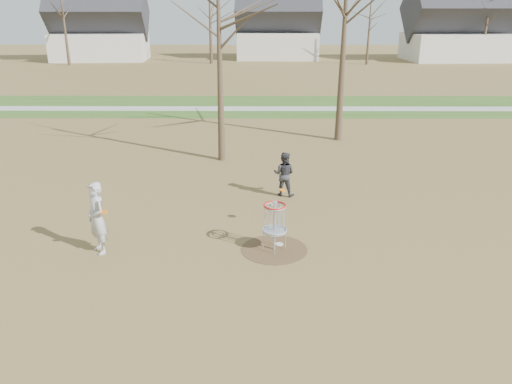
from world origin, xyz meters
TOP-DOWN VIEW (x-y plane):
  - ground at (0.00, 0.00)m, footprint 160.00×160.00m
  - green_band at (0.00, 21.00)m, footprint 160.00×8.00m
  - footpath at (0.00, 20.00)m, footprint 160.00×1.50m
  - dirt_circle at (0.00, 0.00)m, footprint 1.80×1.80m
  - player_standing at (-4.65, -0.16)m, footprint 0.81×0.84m
  - player_throwing at (0.45, 4.16)m, footprint 0.89×0.78m
  - disc_grounded at (0.15, 0.28)m, footprint 0.22×0.22m
  - discs_in_play at (-1.95, 0.56)m, footprint 4.88×1.94m
  - disc_golf_basket at (0.00, 0.00)m, footprint 0.64×0.64m
  - bare_trees at (1.78, 35.79)m, footprint 52.62×44.98m
  - houses_row at (4.32, 52.56)m, footprint 56.51×10.01m

SIDE VIEW (x-z plane):
  - ground at x=0.00m, z-range 0.00..0.00m
  - green_band at x=0.00m, z-range 0.00..0.01m
  - dirt_circle at x=0.00m, z-range 0.00..0.01m
  - footpath at x=0.00m, z-range 0.01..0.02m
  - disc_grounded at x=0.15m, z-range 0.01..0.03m
  - player_throwing at x=0.45m, z-range 0.00..1.55m
  - disc_golf_basket at x=0.00m, z-range 0.24..1.59m
  - player_standing at x=-4.65m, z-range 0.00..1.95m
  - discs_in_play at x=-1.95m, z-range 1.18..1.26m
  - houses_row at x=4.32m, z-range -0.11..7.15m
  - bare_trees at x=1.78m, z-range 0.85..9.85m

